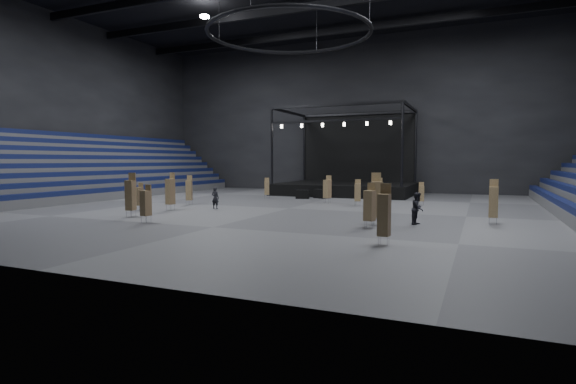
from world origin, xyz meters
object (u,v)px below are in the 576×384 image
at_px(flight_case_left, 302,194).
at_px(chair_stack_0, 189,190).
at_px(chair_stack_6, 421,193).
at_px(chair_stack_8, 379,192).
at_px(chair_stack_11, 170,191).
at_px(chair_stack_4, 146,203).
at_px(chair_stack_3, 327,188).
at_px(chair_stack_1, 493,201).
at_px(stage, 348,181).
at_px(chair_stack_7, 384,214).
at_px(chair_stack_5, 370,205).
at_px(flight_case_right, 381,196).
at_px(crew_member, 418,208).
at_px(chair_stack_10, 267,188).
at_px(man_center, 215,198).
at_px(chair_stack_13, 139,196).
at_px(flight_case_mid, 320,194).
at_px(chair_stack_2, 131,194).
at_px(chair_stack_12, 377,199).
at_px(chair_stack_9, 358,192).

bearing_deg(flight_case_left, chair_stack_0, -124.61).
distance_m(chair_stack_6, chair_stack_8, 3.70).
height_order(chair_stack_0, chair_stack_11, chair_stack_11).
bearing_deg(chair_stack_4, chair_stack_3, 79.10).
distance_m(flight_case_left, chair_stack_1, 20.17).
height_order(stage, chair_stack_7, stage).
bearing_deg(chair_stack_5, flight_case_right, 115.01).
height_order(chair_stack_1, chair_stack_4, chair_stack_1).
relative_size(chair_stack_0, crew_member, 1.32).
height_order(chair_stack_3, chair_stack_10, chair_stack_3).
bearing_deg(flight_case_left, crew_member, -47.73).
bearing_deg(man_center, stage, -106.85).
height_order(flight_case_left, chair_stack_13, chair_stack_13).
relative_size(chair_stack_3, chair_stack_8, 1.03).
distance_m(flight_case_left, flight_case_mid, 1.79).
height_order(chair_stack_2, chair_stack_13, chair_stack_2).
bearing_deg(flight_case_mid, chair_stack_3, -63.79).
bearing_deg(chair_stack_7, man_center, 152.14).
bearing_deg(chair_stack_6, chair_stack_3, 177.65).
height_order(flight_case_mid, chair_stack_7, chair_stack_7).
xyz_separation_m(chair_stack_1, chair_stack_10, (-19.40, 10.52, -0.26)).
height_order(flight_case_right, chair_stack_12, chair_stack_12).
bearing_deg(chair_stack_0, flight_case_mid, 34.16).
height_order(stage, man_center, stage).
distance_m(chair_stack_8, chair_stack_13, 18.14).
relative_size(chair_stack_0, chair_stack_6, 1.28).
bearing_deg(chair_stack_10, chair_stack_4, -111.51).
relative_size(chair_stack_8, chair_stack_9, 1.07).
xyz_separation_m(chair_stack_2, chair_stack_9, (11.66, 12.55, -0.32)).
distance_m(man_center, crew_member, 15.37).
height_order(stage, chair_stack_5, stage).
bearing_deg(man_center, flight_case_right, -131.88).
bearing_deg(chair_stack_1, chair_stack_13, -173.34).
xyz_separation_m(chair_stack_0, man_center, (3.58, -1.69, -0.43)).
bearing_deg(flight_case_right, chair_stack_0, -143.25).
height_order(flight_case_left, chair_stack_3, chair_stack_3).
bearing_deg(flight_case_right, chair_stack_10, -167.41).
xyz_separation_m(chair_stack_13, man_center, (4.28, 3.40, -0.27)).
height_order(chair_stack_8, chair_stack_12, chair_stack_12).
bearing_deg(chair_stack_12, chair_stack_9, 85.68).
height_order(flight_case_right, chair_stack_2, chair_stack_2).
bearing_deg(chair_stack_0, chair_stack_4, -86.79).
height_order(chair_stack_4, chair_stack_13, chair_stack_4).
height_order(flight_case_right, chair_stack_7, chair_stack_7).
bearing_deg(chair_stack_1, crew_member, -155.63).
bearing_deg(flight_case_mid, man_center, -109.04).
bearing_deg(chair_stack_4, chair_stack_1, 30.85).
bearing_deg(crew_member, chair_stack_10, 63.22).
distance_m(chair_stack_0, chair_stack_12, 17.66).
relative_size(flight_case_right, chair_stack_9, 0.57).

